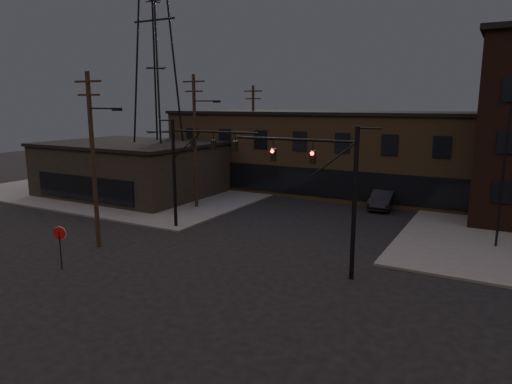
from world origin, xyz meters
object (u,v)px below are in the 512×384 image
parked_car_lot_b (505,215)px  traffic_signal_near (334,185)px  stop_sign (60,238)px  car_crossing (383,199)px  traffic_signal_far (188,162)px

parked_car_lot_b → traffic_signal_near: bearing=139.7°
stop_sign → car_crossing: 26.71m
car_crossing → stop_sign: bearing=-120.1°
traffic_signal_near → traffic_signal_far: 12.57m
traffic_signal_near → traffic_signal_far: bearing=163.8°
traffic_signal_far → car_crossing: size_ratio=1.57×
stop_sign → car_crossing: (11.90, 23.89, -1.00)m
traffic_signal_far → car_crossing: (10.62, 13.91, -4.17)m
stop_sign → parked_car_lot_b: bearing=46.7°
parked_car_lot_b → stop_sign: bearing=122.7°
stop_sign → parked_car_lot_b: size_ratio=0.55×
parked_car_lot_b → car_crossing: 9.57m
traffic_signal_near → car_crossing: (-1.45, 17.41, -4.09)m
traffic_signal_near → stop_sign: bearing=-154.1°
traffic_signal_far → stop_sign: 10.55m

